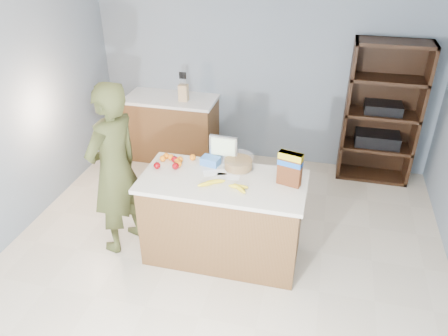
% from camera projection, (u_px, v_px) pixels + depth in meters
% --- Properties ---
extents(floor, '(4.50, 5.00, 0.02)m').
position_uv_depth(floor, '(215.00, 273.00, 4.28)').
color(floor, beige).
rests_on(floor, ground).
extents(walls, '(4.52, 5.02, 2.51)m').
position_uv_depth(walls, '(213.00, 118.00, 3.45)').
color(walls, gray).
rests_on(walls, ground).
extents(counter_peninsula, '(1.56, 0.76, 0.90)m').
position_uv_depth(counter_peninsula, '(223.00, 221.00, 4.32)').
color(counter_peninsula, brown).
rests_on(counter_peninsula, ground).
extents(back_cabinet, '(1.24, 0.62, 0.90)m').
position_uv_depth(back_cabinet, '(173.00, 128.00, 6.15)').
color(back_cabinet, brown).
rests_on(back_cabinet, ground).
extents(shelving_unit, '(0.90, 0.40, 1.80)m').
position_uv_depth(shelving_unit, '(381.00, 115.00, 5.50)').
color(shelving_unit, black).
rests_on(shelving_unit, ground).
extents(person, '(0.60, 0.75, 1.79)m').
position_uv_depth(person, '(115.00, 170.00, 4.25)').
color(person, '#393E1D').
rests_on(person, ground).
extents(knife_block, '(0.12, 0.10, 0.31)m').
position_uv_depth(knife_block, '(183.00, 92.00, 5.77)').
color(knife_block, tan).
rests_on(knife_block, back_cabinet).
extents(envelopes, '(0.38, 0.19, 0.00)m').
position_uv_depth(envelopes, '(221.00, 175.00, 4.16)').
color(envelopes, white).
rests_on(envelopes, counter_peninsula).
extents(bananas, '(0.47, 0.20, 0.04)m').
position_uv_depth(bananas, '(225.00, 185.00, 3.96)').
color(bananas, yellow).
rests_on(bananas, counter_peninsula).
extents(apples, '(0.25, 0.23, 0.07)m').
position_uv_depth(apples, '(169.00, 164.00, 4.27)').
color(apples, maroon).
rests_on(apples, counter_peninsula).
extents(oranges, '(0.35, 0.23, 0.06)m').
position_uv_depth(oranges, '(175.00, 159.00, 4.36)').
color(oranges, orange).
rests_on(oranges, counter_peninsula).
extents(blue_carton, '(0.20, 0.15, 0.08)m').
position_uv_depth(blue_carton, '(211.00, 161.00, 4.31)').
color(blue_carton, blue).
rests_on(blue_carton, counter_peninsula).
extents(salad_bowl, '(0.30, 0.30, 0.13)m').
position_uv_depth(salad_bowl, '(238.00, 163.00, 4.24)').
color(salad_bowl, '#267219').
rests_on(salad_bowl, counter_peninsula).
extents(tv, '(0.28, 0.12, 0.28)m').
position_uv_depth(tv, '(223.00, 148.00, 4.30)').
color(tv, silver).
rests_on(tv, counter_peninsula).
extents(cereal_box, '(0.23, 0.13, 0.33)m').
position_uv_depth(cereal_box, '(290.00, 167.00, 3.91)').
color(cereal_box, '#592B14').
rests_on(cereal_box, counter_peninsula).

